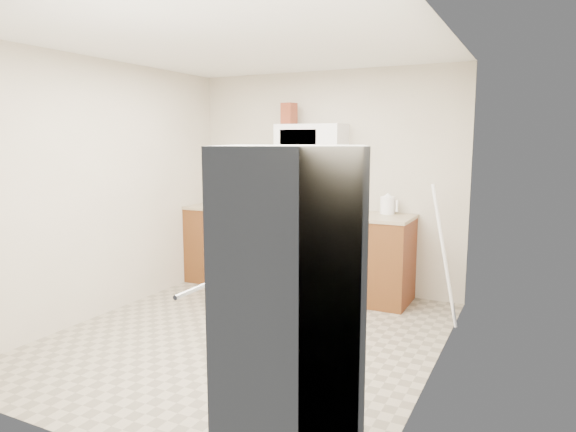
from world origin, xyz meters
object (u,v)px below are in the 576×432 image
Objects in this scene: gas_range at (306,250)px; fridge at (292,316)px; kettle at (387,205)px; person at (277,232)px; saucepan at (295,202)px; microwave at (311,142)px.

fridge reaches higher than gas_range.
gas_range is at bearing -151.40° from kettle.
person is 7.80× the size of saucepan.
gas_range is 0.70× the size of person.
fridge reaches higher than saucepan.
kettle is at bearing 76.55° from fridge.
kettle is (0.88, 0.19, 0.54)m from gas_range.
kettle is 1.07m from saucepan.
gas_range is at bearing 92.57° from fridge.
gas_range is at bearing -69.86° from person.
gas_range is at bearing -90.00° from microwave.
gas_range is at bearing -28.79° from saucepan.
person is at bearing -77.52° from saucepan.
gas_range is 5.50× the size of saucepan.
microwave reaches higher than person.
microwave is 1.20m from person.
saucepan is (-1.07, -0.08, -0.02)m from kettle.
kettle is at bearing 4.37° from saucepan.
microwave is (0.00, 0.13, 1.21)m from gas_range.
saucepan is at bearing -173.19° from microwave.
person is 8.63× the size of kettle.
person is at bearing -91.71° from gas_range.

